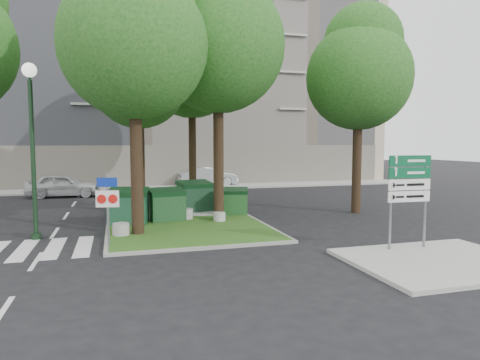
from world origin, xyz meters
name	(u,v)px	position (x,y,z in m)	size (l,w,h in m)	color
ground	(191,250)	(0.00, 0.00, 0.00)	(120.00, 120.00, 0.00)	black
median_island	(173,210)	(0.50, 8.00, 0.06)	(6.00, 16.00, 0.12)	#264814
median_kerb	(173,210)	(0.50, 8.00, 0.05)	(6.30, 16.30, 0.10)	gray
sidewalk_corner	(440,262)	(6.50, -3.50, 0.06)	(5.00, 4.00, 0.12)	#999993
building_sidewalk	(148,189)	(0.00, 18.50, 0.06)	(42.00, 3.00, 0.12)	#999993
zebra_crossing	(69,247)	(-3.75, 1.50, 0.01)	(5.00, 3.00, 0.01)	silver
apartment_building	(140,91)	(0.00, 26.00, 8.00)	(41.00, 12.00, 16.00)	tan
tree_median_near_left	(136,31)	(-1.41, 2.56, 7.32)	(5.20, 5.20, 10.53)	black
tree_median_near_right	(220,33)	(2.09, 4.56, 7.99)	(5.60, 5.60, 11.46)	black
tree_median_mid	(140,71)	(-0.91, 9.06, 6.98)	(4.80, 4.80, 9.99)	black
tree_median_far	(193,59)	(2.29, 12.06, 8.32)	(5.80, 5.80, 11.93)	black
tree_street_right	(360,67)	(9.09, 5.06, 6.98)	(5.00, 5.00, 10.06)	black
dumpster_a	(128,206)	(-1.77, 4.62, 0.82)	(1.78, 1.42, 1.46)	#103A23
dumpster_b	(167,205)	(-0.17, 4.95, 0.78)	(1.62, 1.25, 1.37)	#113A17
dumpster_c	(195,196)	(1.43, 7.02, 0.83)	(1.83, 1.49, 1.48)	black
dumpster_d	(234,201)	(3.00, 5.71, 0.70)	(1.51, 1.25, 1.22)	#154618
bollard_left	(121,229)	(-2.10, 2.39, 0.33)	(0.59, 0.59, 0.42)	#969692
bollard_right	(219,216)	(1.94, 4.12, 0.30)	(0.50, 0.50, 0.36)	#A8A9A3
bollard_mid	(186,214)	(0.65, 5.00, 0.33)	(0.60, 0.60, 0.43)	#9D9D98
litter_bin	(198,194)	(2.19, 10.38, 0.51)	(0.45, 0.45, 0.78)	yellow
street_lamp	(32,130)	(-4.98, 3.04, 3.85)	(0.49, 0.49, 6.12)	black
traffic_sign_pole	(108,200)	(-2.50, 1.01, 1.57)	(0.72, 0.19, 2.44)	slate
directional_sign	(409,187)	(6.47, -2.09, 2.05)	(1.45, 0.15, 2.90)	slate
car_white	(63,185)	(-5.39, 15.50, 0.75)	(1.76, 4.38, 1.49)	silver
car_silver	(208,177)	(4.70, 19.50, 0.76)	(1.62, 4.63, 1.53)	#9A9EA1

